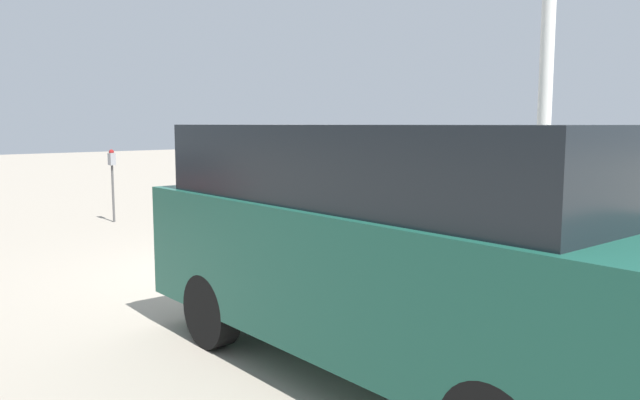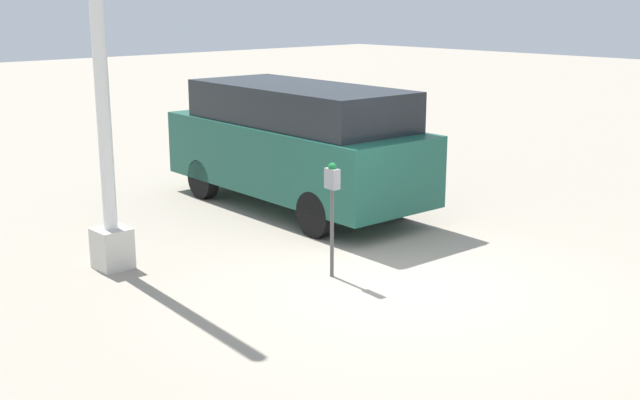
% 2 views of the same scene
% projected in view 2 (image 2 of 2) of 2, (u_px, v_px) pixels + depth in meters
% --- Properties ---
extents(ground_plane, '(80.00, 80.00, 0.00)m').
position_uv_depth(ground_plane, '(397.00, 282.00, 10.22)').
color(ground_plane, gray).
extents(parking_meter_near, '(0.21, 0.13, 1.51)m').
position_uv_depth(parking_meter_near, '(332.00, 193.00, 10.16)').
color(parking_meter_near, '#4C4C4C').
rests_on(parking_meter_near, ground).
extents(lamp_post, '(0.44, 0.44, 5.53)m').
position_uv_depth(lamp_post, '(104.00, 123.00, 10.28)').
color(lamp_post, beige).
rests_on(lamp_post, ground).
extents(parked_van, '(5.24, 2.15, 2.12)m').
position_uv_depth(parked_van, '(296.00, 142.00, 13.59)').
color(parked_van, '#195142').
rests_on(parked_van, ground).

